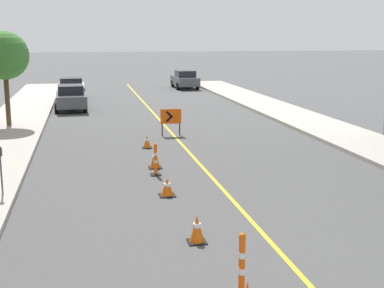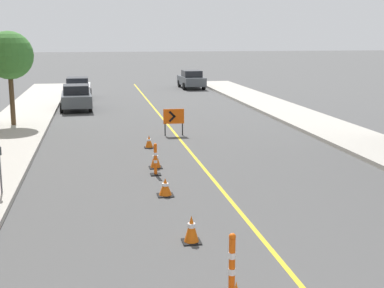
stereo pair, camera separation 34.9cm
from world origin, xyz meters
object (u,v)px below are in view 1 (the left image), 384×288
at_px(delineator_post_rear, 156,162).
at_px(parked_car_curb_near, 71,97).
at_px(parking_meter_far_curb, 0,161).
at_px(street_tree_left_near, 4,56).
at_px(traffic_cone_fifth, 155,159).
at_px(traffic_cone_third, 197,229).
at_px(traffic_cone_farthest, 147,142).
at_px(traffic_cone_fourth, 167,187).
at_px(parked_car_curb_mid, 72,88).
at_px(delineator_post_front, 242,271).
at_px(parked_car_curb_far, 185,79).
at_px(arrow_barricade_primary, 171,117).

bearing_deg(delineator_post_rear, parked_car_curb_near, 100.45).
xyz_separation_m(parking_meter_far_curb, street_tree_left_near, (-1.38, 12.40, 2.48)).
bearing_deg(parking_meter_far_curb, traffic_cone_fifth, 30.96).
height_order(traffic_cone_third, traffic_cone_farthest, traffic_cone_third).
xyz_separation_m(traffic_cone_fifth, parked_car_curb_near, (-3.21, 15.83, 0.49)).
height_order(traffic_cone_fourth, parking_meter_far_curb, parking_meter_far_curb).
relative_size(parked_car_curb_near, street_tree_left_near, 0.93).
bearing_deg(parked_car_curb_mid, street_tree_left_near, -103.04).
distance_m(parked_car_curb_near, street_tree_left_near, 7.51).
height_order(traffic_cone_farthest, delineator_post_front, delineator_post_front).
xyz_separation_m(traffic_cone_fifth, parked_car_curb_far, (6.34, 27.95, 0.49)).
xyz_separation_m(parked_car_curb_near, parked_car_curb_far, (9.54, 12.12, 0.00)).
bearing_deg(traffic_cone_farthest, delineator_post_front, -89.46).
relative_size(traffic_cone_fourth, delineator_post_front, 0.42).
bearing_deg(traffic_cone_third, street_tree_left_near, 110.40).
height_order(parked_car_curb_far, parking_meter_far_curb, parked_car_curb_far).
height_order(delineator_post_rear, street_tree_left_near, street_tree_left_near).
distance_m(parked_car_curb_mid, parked_car_curb_far, 11.41).
bearing_deg(delineator_post_front, parked_car_curb_near, 97.66).
distance_m(delineator_post_front, parking_meter_far_curb, 8.64).
distance_m(traffic_cone_third, delineator_post_front, 2.80).
bearing_deg(parked_car_curb_near, street_tree_left_near, -117.56).
bearing_deg(parked_car_curb_near, delineator_post_front, -84.78).
height_order(delineator_post_front, street_tree_left_near, street_tree_left_near).
height_order(traffic_cone_third, traffic_cone_fourth, traffic_cone_third).
xyz_separation_m(delineator_post_front, street_tree_left_near, (-6.41, 19.40, 3.08)).
height_order(delineator_post_rear, parked_car_curb_mid, parked_car_curb_mid).
bearing_deg(traffic_cone_third, delineator_post_front, -85.38).
relative_size(traffic_cone_farthest, delineator_post_rear, 0.48).
bearing_deg(delineator_post_front, traffic_cone_farthest, 90.54).
bearing_deg(parking_meter_far_curb, parked_car_curb_far, 70.17).
relative_size(delineator_post_front, parking_meter_far_curb, 0.90).
relative_size(traffic_cone_fifth, parked_car_curb_mid, 0.15).
xyz_separation_m(traffic_cone_third, traffic_cone_fourth, (-0.12, 3.69, -0.06)).
xyz_separation_m(traffic_cone_fourth, parked_car_curb_mid, (-3.18, 25.18, 0.54)).
bearing_deg(street_tree_left_near, traffic_cone_third, -69.60).
relative_size(traffic_cone_third, parking_meter_far_curb, 0.46).
xyz_separation_m(delineator_post_front, arrow_barricade_primary, (1.30, 15.92, 0.31)).
xyz_separation_m(traffic_cone_fourth, traffic_cone_farthest, (0.22, 6.87, -0.00)).
height_order(arrow_barricade_primary, parked_car_curb_mid, parked_car_curb_mid).
height_order(traffic_cone_fourth, delineator_post_rear, delineator_post_rear).
height_order(traffic_cone_farthest, parked_car_curb_near, parked_car_curb_near).
distance_m(arrow_barricade_primary, parked_car_curb_mid, 16.46).
xyz_separation_m(delineator_post_rear, arrow_barricade_primary, (1.66, 7.03, 0.40)).
height_order(traffic_cone_third, street_tree_left_near, street_tree_left_near).
height_order(traffic_cone_third, parked_car_curb_far, parked_car_curb_far).
bearing_deg(traffic_cone_fourth, street_tree_left_near, 115.14).
xyz_separation_m(traffic_cone_fourth, street_tree_left_near, (-6.06, 12.92, 3.37)).
bearing_deg(parked_car_curb_far, parked_car_curb_mid, -148.78).
xyz_separation_m(delineator_post_front, parking_meter_far_curb, (-5.02, 7.00, 0.61)).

